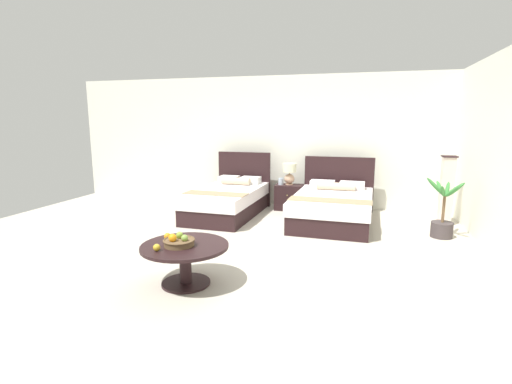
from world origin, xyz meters
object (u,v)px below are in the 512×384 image
object	(u,v)px
bed_near_window	(228,200)
nightstand	(289,197)
coffee_table	(185,255)
floor_lamp_corner	(446,191)
vase	(281,181)
potted_palm	(443,221)
bed_near_corner	(333,206)
loose_apple	(157,247)
fruit_bowl	(179,241)
loose_orange	(167,236)
table_lamp	(290,172)

from	to	relation	value
bed_near_window	nightstand	size ratio (longest dim) A/B	3.90
coffee_table	floor_lamp_corner	size ratio (longest dim) A/B	0.79
nightstand	vase	xyz separation A→B (m)	(-0.17, -0.04, 0.33)
nightstand	potted_palm	xyz separation A→B (m)	(2.71, -1.27, 0.01)
bed_near_corner	loose_apple	distance (m)	3.82
bed_near_window	floor_lamp_corner	xyz separation A→B (m)	(3.96, 0.36, 0.31)
bed_near_window	fruit_bowl	size ratio (longest dim) A/B	6.20
fruit_bowl	loose_orange	distance (m)	0.28
vase	loose_orange	size ratio (longest dim) A/B	1.68
bed_near_corner	coffee_table	xyz separation A→B (m)	(-1.41, -3.20, 0.05)
bed_near_corner	nightstand	bearing A→B (deg)	140.98
coffee_table	floor_lamp_corner	xyz separation A→B (m)	(3.34, 3.55, 0.27)
bed_near_corner	loose_apple	world-z (taller)	bed_near_corner
bed_near_window	potted_palm	distance (m)	3.81
coffee_table	fruit_bowl	distance (m)	0.18
table_lamp	loose_apple	size ratio (longest dim) A/B	5.76
table_lamp	bed_near_window	bearing A→B (deg)	-143.29
table_lamp	floor_lamp_corner	size ratio (longest dim) A/B	0.36
fruit_bowl	potted_palm	size ratio (longest dim) A/B	0.36
loose_orange	potted_palm	world-z (taller)	potted_palm
bed_near_corner	fruit_bowl	distance (m)	3.56
loose_orange	bed_near_window	bearing A→B (deg)	96.48
floor_lamp_corner	potted_palm	distance (m)	0.93
bed_near_corner	coffee_table	bearing A→B (deg)	-113.77
coffee_table	table_lamp	bearing A→B (deg)	83.61
bed_near_window	bed_near_corner	distance (m)	2.03
potted_palm	loose_apple	bearing A→B (deg)	-138.35
fruit_bowl	loose_orange	bearing A→B (deg)	144.87
bed_near_window	loose_orange	xyz separation A→B (m)	(0.35, -3.09, 0.21)
coffee_table	floor_lamp_corner	distance (m)	4.88
nightstand	potted_palm	distance (m)	2.99
vase	loose_orange	xyz separation A→B (m)	(-0.55, -3.82, -0.09)
bed_near_window	loose_orange	bearing A→B (deg)	-83.52
table_lamp	vase	bearing A→B (deg)	-160.22
bed_near_corner	potted_palm	xyz separation A→B (m)	(1.75, -0.49, -0.02)
coffee_table	loose_orange	world-z (taller)	loose_orange
fruit_bowl	potted_palm	world-z (taller)	potted_palm
bed_near_corner	floor_lamp_corner	distance (m)	1.99
bed_near_corner	fruit_bowl	bearing A→B (deg)	-114.09
bed_near_corner	potted_palm	world-z (taller)	bed_near_corner
nightstand	potted_palm	world-z (taller)	potted_palm
bed_near_window	loose_orange	world-z (taller)	bed_near_window
table_lamp	nightstand	bearing A→B (deg)	-90.00
nightstand	bed_near_corner	bearing A→B (deg)	-39.02
floor_lamp_corner	fruit_bowl	bearing A→B (deg)	-133.22
bed_near_window	vase	size ratio (longest dim) A/B	15.71
loose_orange	potted_palm	bearing A→B (deg)	37.20
bed_near_corner	table_lamp	distance (m)	1.34
fruit_bowl	potted_palm	xyz separation A→B (m)	(3.20, 2.76, -0.24)
bed_near_corner	loose_orange	xyz separation A→B (m)	(-1.68, -3.09, 0.21)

